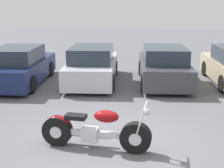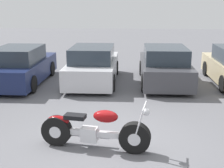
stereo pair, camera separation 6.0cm
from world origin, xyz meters
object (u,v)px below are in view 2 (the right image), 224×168
object	(u,v)px
parked_car_silver	(93,66)
parked_car_dark_grey	(164,66)
parked_car_navy	(21,67)
motorcycle	(93,130)

from	to	relation	value
parked_car_silver	parked_car_dark_grey	size ratio (longest dim) A/B	1.00
parked_car_navy	motorcycle	bearing A→B (deg)	-57.16
motorcycle	parked_car_silver	bearing A→B (deg)	96.93
parked_car_navy	parked_car_silver	xyz separation A→B (m)	(2.70, 0.33, 0.00)
parked_car_silver	parked_car_dark_grey	bearing A→B (deg)	1.29
motorcycle	parked_car_navy	size ratio (longest dim) A/B	0.57
parked_car_navy	parked_car_silver	world-z (taller)	same
motorcycle	parked_car_silver	size ratio (longest dim) A/B	0.57
parked_car_navy	parked_car_dark_grey	xyz separation A→B (m)	(5.40, 0.39, 0.00)
parked_car_dark_grey	parked_car_navy	bearing A→B (deg)	-175.84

